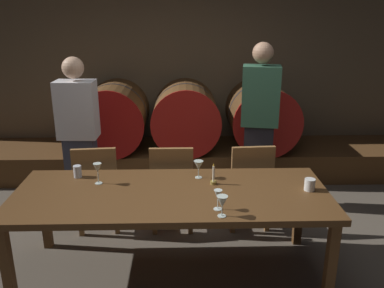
# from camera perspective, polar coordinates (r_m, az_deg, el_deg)

# --- Properties ---
(ground_plane) EXTENTS (9.27, 9.27, 0.00)m
(ground_plane) POSITION_cam_1_polar(r_m,az_deg,el_deg) (3.58, 0.00, -17.09)
(ground_plane) COLOR brown
(back_wall) EXTENTS (7.13, 0.24, 2.85)m
(back_wall) POSITION_cam_1_polar(r_m,az_deg,el_deg) (5.61, -0.72, 11.76)
(back_wall) COLOR brown
(back_wall) RESTS_ON ground
(barrel_shelf) EXTENTS (6.42, 0.90, 0.37)m
(barrel_shelf) POSITION_cam_1_polar(r_m,az_deg,el_deg) (5.37, -0.58, -2.18)
(barrel_shelf) COLOR brown
(barrel_shelf) RESTS_ON ground
(wine_barrel_left) EXTENTS (0.83, 0.96, 0.83)m
(wine_barrel_left) POSITION_cam_1_polar(r_m,az_deg,el_deg) (5.26, -10.79, 3.84)
(wine_barrel_left) COLOR brown
(wine_barrel_left) RESTS_ON barrel_shelf
(wine_barrel_center) EXTENTS (0.83, 0.96, 0.83)m
(wine_barrel_center) POSITION_cam_1_polar(r_m,az_deg,el_deg) (5.19, -0.89, 3.97)
(wine_barrel_center) COLOR brown
(wine_barrel_center) RESTS_ON barrel_shelf
(wine_barrel_right) EXTENTS (0.83, 0.96, 0.83)m
(wine_barrel_right) POSITION_cam_1_polar(r_m,az_deg,el_deg) (5.29, 9.60, 3.99)
(wine_barrel_right) COLOR #513319
(wine_barrel_right) RESTS_ON barrel_shelf
(dining_table) EXTENTS (2.45, 0.95, 0.73)m
(dining_table) POSITION_cam_1_polar(r_m,az_deg,el_deg) (3.21, -2.91, -7.75)
(dining_table) COLOR brown
(dining_table) RESTS_ON ground
(chair_left) EXTENTS (0.43, 0.43, 0.88)m
(chair_left) POSITION_cam_1_polar(r_m,az_deg,el_deg) (4.01, -13.08, -5.43)
(chair_left) COLOR olive
(chair_left) RESTS_ON ground
(chair_center) EXTENTS (0.40, 0.40, 0.88)m
(chair_center) POSITION_cam_1_polar(r_m,az_deg,el_deg) (3.92, -2.82, -5.49)
(chair_center) COLOR olive
(chair_center) RESTS_ON ground
(chair_right) EXTENTS (0.42, 0.42, 0.88)m
(chair_right) POSITION_cam_1_polar(r_m,az_deg,el_deg) (3.99, 8.03, -5.21)
(chair_right) COLOR olive
(chair_right) RESTS_ON ground
(guest_left) EXTENTS (0.39, 0.25, 1.65)m
(guest_left) POSITION_cam_1_polar(r_m,az_deg,el_deg) (4.23, -15.46, 0.80)
(guest_left) COLOR #33384C
(guest_left) RESTS_ON ground
(guest_right) EXTENTS (0.42, 0.30, 1.76)m
(guest_right) POSITION_cam_1_polar(r_m,az_deg,el_deg) (4.34, 9.36, 2.56)
(guest_right) COLOR black
(guest_right) RESTS_ON ground
(candle_center) EXTENTS (0.05, 0.05, 0.18)m
(candle_center) POSITION_cam_1_polar(r_m,az_deg,el_deg) (3.30, 3.02, -4.84)
(candle_center) COLOR olive
(candle_center) RESTS_ON dining_table
(wine_glass_far_left) EXTENTS (0.07, 0.07, 0.17)m
(wine_glass_far_left) POSITION_cam_1_polar(r_m,az_deg,el_deg) (3.36, -13.05, -3.40)
(wine_glass_far_left) COLOR silver
(wine_glass_far_left) RESTS_ON dining_table
(wine_glass_center_left) EXTENTS (0.08, 0.08, 0.15)m
(wine_glass_center_left) POSITION_cam_1_polar(r_m,az_deg,el_deg) (3.39, 0.93, -3.06)
(wine_glass_center_left) COLOR silver
(wine_glass_center_left) RESTS_ON dining_table
(wine_glass_center_right) EXTENTS (0.06, 0.06, 0.15)m
(wine_glass_center_right) POSITION_cam_1_polar(r_m,az_deg,el_deg) (2.88, 3.65, -7.20)
(wine_glass_center_right) COLOR silver
(wine_glass_center_right) RESTS_ON dining_table
(wine_glass_far_right) EXTENTS (0.08, 0.08, 0.15)m
(wine_glass_far_right) POSITION_cam_1_polar(r_m,az_deg,el_deg) (2.79, 4.24, -8.12)
(wine_glass_far_right) COLOR silver
(wine_glass_far_right) RESTS_ON dining_table
(cup_left) EXTENTS (0.07, 0.07, 0.10)m
(cup_left) POSITION_cam_1_polar(r_m,az_deg,el_deg) (3.56, -15.70, -3.71)
(cup_left) COLOR silver
(cup_left) RESTS_ON dining_table
(cup_right) EXTENTS (0.08, 0.08, 0.09)m
(cup_right) POSITION_cam_1_polar(r_m,az_deg,el_deg) (3.32, 16.12, -5.47)
(cup_right) COLOR white
(cup_right) RESTS_ON dining_table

